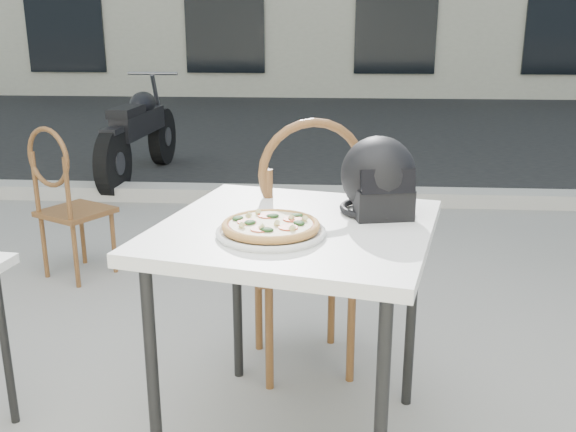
# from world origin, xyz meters

# --- Properties ---
(ground) EXTENTS (80.00, 80.00, 0.00)m
(ground) POSITION_xyz_m (0.00, 0.00, 0.00)
(ground) COLOR gray
(ground) RESTS_ON ground
(street_asphalt) EXTENTS (30.00, 8.00, 0.00)m
(street_asphalt) POSITION_xyz_m (0.00, 7.00, 0.00)
(street_asphalt) COLOR black
(street_asphalt) RESTS_ON ground
(curb) EXTENTS (30.00, 0.25, 0.12)m
(curb) POSITION_xyz_m (0.00, 3.00, 0.06)
(curb) COLOR #A5A39B
(curb) RESTS_ON ground
(cafe_table_main) EXTENTS (1.05, 1.05, 0.83)m
(cafe_table_main) POSITION_xyz_m (0.40, -0.28, 0.76)
(cafe_table_main) COLOR white
(cafe_table_main) RESTS_ON ground
(plate) EXTENTS (0.41, 0.41, 0.02)m
(plate) POSITION_xyz_m (0.33, -0.40, 0.84)
(plate) COLOR silver
(plate) RESTS_ON cafe_table_main
(pizza) EXTENTS (0.40, 0.40, 0.04)m
(pizza) POSITION_xyz_m (0.33, -0.40, 0.87)
(pizza) COLOR #BE8745
(pizza) RESTS_ON plate
(helmet) EXTENTS (0.31, 0.32, 0.27)m
(helmet) POSITION_xyz_m (0.67, -0.13, 0.95)
(helmet) COLOR black
(helmet) RESTS_ON cafe_table_main
(cafe_chair_main) EXTENTS (0.52, 0.52, 1.13)m
(cafe_chair_main) POSITION_xyz_m (0.42, 0.19, 0.63)
(cafe_chair_main) COLOR brown
(cafe_chair_main) RESTS_ON ground
(cafe_chair_side) EXTENTS (0.48, 0.48, 0.92)m
(cafe_chair_side) POSITION_xyz_m (-1.03, 1.19, 0.51)
(cafe_chair_side) COLOR brown
(cafe_chair_side) RESTS_ON ground
(motorcycle) EXTENTS (0.52, 2.00, 1.00)m
(motorcycle) POSITION_xyz_m (-1.36, 3.75, 0.44)
(motorcycle) COLOR black
(motorcycle) RESTS_ON street_asphalt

